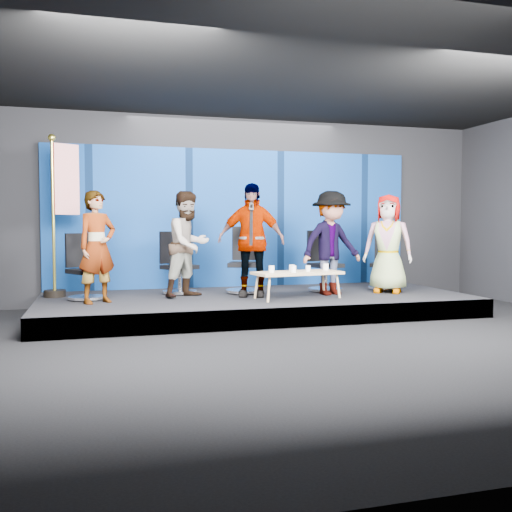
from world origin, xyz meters
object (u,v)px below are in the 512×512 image
(mug_c, at_px, (292,268))
(flag_stand, at_px, (61,211))
(mug_b, at_px, (293,269))
(coffee_table, at_px, (297,274))
(mug_a, at_px, (272,269))
(panelist_b, at_px, (189,244))
(mug_e, at_px, (326,267))
(panelist_a, at_px, (97,247))
(chair_c, at_px, (245,271))
(chair_e, at_px, (385,270))
(chair_b, at_px, (177,273))
(chair_d, at_px, (324,271))
(mug_d, at_px, (308,268))
(chair_a, at_px, (85,278))
(panelist_d, at_px, (331,243))
(panelist_c, at_px, (251,240))
(panelist_e, at_px, (388,244))

(mug_c, bearing_deg, flag_stand, 161.63)
(mug_b, xyz_separation_m, flag_stand, (-3.52, 1.44, 0.91))
(coffee_table, distance_m, mug_a, 0.46)
(panelist_b, distance_m, mug_e, 2.28)
(panelist_a, height_order, mug_b, panelist_a)
(chair_c, bearing_deg, chair_e, 16.91)
(coffee_table, height_order, flag_stand, flag_stand)
(chair_b, height_order, mug_b, chair_b)
(chair_d, relative_size, mug_d, 11.46)
(chair_a, height_order, panelist_a, panelist_a)
(chair_e, xyz_separation_m, mug_d, (-1.80, -0.78, 0.13))
(chair_a, distance_m, flag_stand, 1.23)
(chair_b, xyz_separation_m, panelist_d, (2.48, -0.82, 0.52))
(chair_a, bearing_deg, chair_b, -17.96)
(panelist_d, height_order, mug_a, panelist_d)
(mug_a, bearing_deg, chair_a, 163.76)
(chair_d, relative_size, mug_e, 9.88)
(mug_a, bearing_deg, coffee_table, 6.23)
(mug_b, xyz_separation_m, mug_c, (0.06, 0.25, -0.00))
(chair_c, height_order, mug_a, chair_c)
(panelist_c, bearing_deg, chair_b, 168.98)
(mug_a, relative_size, mug_b, 1.00)
(mug_a, relative_size, flag_stand, 0.04)
(panelist_b, distance_m, chair_d, 2.49)
(mug_b, bearing_deg, panelist_c, 132.23)
(panelist_d, distance_m, flag_stand, 4.49)
(chair_b, relative_size, flag_stand, 0.40)
(chair_a, distance_m, mug_e, 3.88)
(chair_b, relative_size, panelist_c, 0.57)
(chair_c, bearing_deg, panelist_c, -71.78)
(chair_d, distance_m, coffee_table, 1.14)
(mug_e, bearing_deg, panelist_c, 165.11)
(chair_a, relative_size, coffee_table, 0.71)
(chair_a, bearing_deg, mug_e, -41.06)
(chair_c, relative_size, panelist_d, 0.66)
(panelist_d, xyz_separation_m, chair_e, (1.27, 0.47, -0.53))
(mug_e, bearing_deg, panelist_b, 166.74)
(panelist_c, relative_size, panelist_d, 1.06)
(panelist_e, xyz_separation_m, coffee_table, (-1.78, -0.33, -0.45))
(chair_a, height_order, mug_a, chair_a)
(chair_d, distance_m, panelist_e, 1.22)
(panelist_c, bearing_deg, mug_c, -8.98)
(panelist_b, relative_size, panelist_e, 1.01)
(mug_a, relative_size, mug_d, 1.15)
(chair_d, distance_m, chair_e, 1.20)
(mug_e, bearing_deg, chair_a, 170.53)
(chair_c, bearing_deg, chair_a, -155.36)
(panelist_b, relative_size, mug_d, 18.34)
(chair_a, relative_size, chair_e, 0.99)
(mug_c, distance_m, flag_stand, 3.88)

